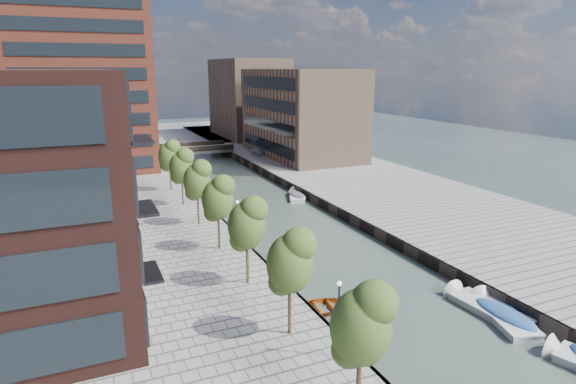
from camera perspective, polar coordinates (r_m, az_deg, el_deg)
water at (r=55.77m, az=-3.88°, el=-1.28°), size 300.00×300.00×0.00m
quay_right at (r=62.68m, az=10.00°, el=0.76°), size 20.00×140.00×1.00m
quay_wall_left at (r=53.97m, az=-9.99°, el=-1.46°), size 0.25×140.00×1.00m
quay_wall_right at (r=57.91m, az=1.79°, el=-0.15°), size 0.25×140.00×1.00m
far_closure at (r=112.98m, az=-14.38°, el=6.56°), size 80.00×40.00×1.00m
apartment_block at (r=41.23m, az=-26.04°, el=3.09°), size 8.00×38.00×14.00m
tower at (r=75.59m, az=-23.61°, el=13.97°), size 18.00×18.00×30.00m
tan_block_near at (r=80.48m, az=1.47°, el=9.38°), size 12.00×25.00×14.00m
tan_block_far at (r=104.47m, az=-4.70°, el=11.04°), size 12.00×20.00×16.00m
bridge at (r=85.62m, az=-11.24°, el=4.95°), size 13.00×6.00×1.30m
tree_0 at (r=19.97m, az=8.65°, el=-14.98°), size 2.50×2.50×5.95m
tree_1 at (r=25.53m, az=0.20°, el=-8.03°), size 2.50×2.50×5.95m
tree_2 at (r=31.67m, az=-4.94°, el=-3.57°), size 2.50×2.50×5.95m
tree_3 at (r=38.10m, az=-8.35°, el=-0.57°), size 2.50×2.50×5.95m
tree_4 at (r=44.71m, az=-10.76°, el=1.56°), size 2.50×2.50×5.95m
tree_5 at (r=51.42m, az=-12.55°, el=3.14°), size 2.50×2.50×5.95m
tree_6 at (r=58.20m, az=-13.93°, el=4.35°), size 2.50×2.50×5.95m
lamp_0 at (r=24.41m, az=6.02°, el=-13.88°), size 0.24×0.24×4.12m
lamp_1 at (r=38.03m, az=-5.96°, el=-3.33°), size 0.24×0.24×4.12m
lamp_2 at (r=53.00m, az=-11.29°, el=1.55°), size 0.24×0.24×4.12m
sloop_1 at (r=29.31m, az=7.20°, el=-16.61°), size 4.70×3.61×0.90m
sloop_2 at (r=31.84m, az=3.96°, el=-13.84°), size 4.54×3.30×0.92m
sloop_3 at (r=51.87m, az=-7.77°, el=-2.60°), size 5.37×4.74×0.92m
sloop_4 at (r=44.81m, az=-5.59°, el=-5.29°), size 4.21×3.10×0.85m
motorboat_2 at (r=34.38m, az=21.74°, el=-12.46°), size 2.33×5.77×1.88m
motorboat_3 at (r=33.66m, az=23.85°, el=-13.06°), size 3.40×5.80×1.83m
motorboat_4 at (r=57.93m, az=1.03°, el=-0.45°), size 3.43×5.25×1.66m
car at (r=81.09m, az=-3.47°, el=4.87°), size 1.58×3.86×1.31m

